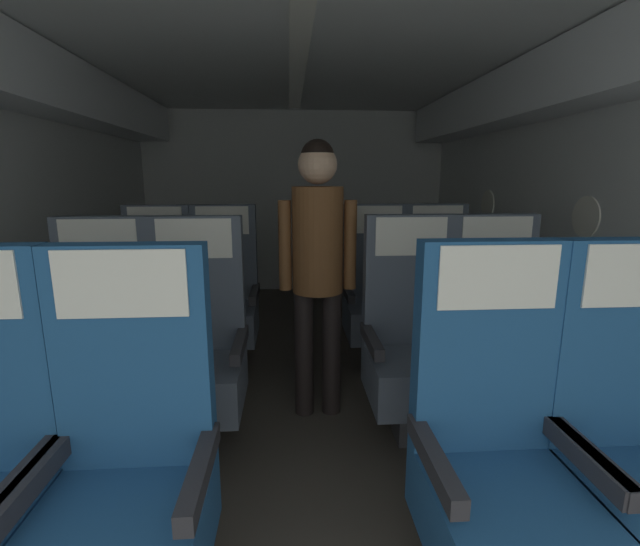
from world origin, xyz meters
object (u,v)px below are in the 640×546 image
seat_a_right_aisle (637,457)px  seat_c_right_window (377,299)px  seat_b_right_aisle (496,345)px  flight_attendant (318,253)px  seat_c_left_aisle (224,301)px  seat_b_right_window (411,347)px  seat_b_left_window (103,355)px  seat_c_right_aisle (437,298)px  seat_a_right_window (496,463)px  seat_c_left_window (158,303)px  seat_a_left_aisle (128,481)px  seat_b_left_aisle (197,353)px

seat_a_right_aisle → seat_c_right_window: (-0.46, 1.94, 0.00)m
seat_a_right_aisle → seat_b_right_aisle: same height
flight_attendant → seat_c_left_aisle: bearing=129.6°
seat_b_right_window → seat_c_right_window: size_ratio=1.00×
seat_b_right_window → seat_c_right_window: same height
seat_b_right_window → seat_c_left_aisle: size_ratio=1.00×
seat_b_right_window → seat_b_left_window: bearing=-180.0°
seat_c_left_aisle → seat_b_right_window: bearing=-41.2°
seat_a_right_aisle → flight_attendant: 1.62m
seat_c_left_aisle → seat_b_left_window: bearing=-115.7°
seat_b_left_window → seat_b_right_aisle: size_ratio=1.00×
seat_c_right_window → seat_c_right_aisle: bearing=-0.7°
seat_a_right_window → seat_c_right_window: bearing=90.0°
seat_c_left_window → flight_attendant: 1.39m
flight_attendant → seat_b_right_aisle: bearing=-16.5°
seat_c_right_window → seat_c_left_window: bearing=-179.8°
seat_c_left_window → seat_b_right_window: bearing=-31.2°
seat_a_right_aisle → seat_c_right_aisle: 1.93m
seat_c_left_aisle → seat_c_right_window: bearing=-0.5°
seat_a_left_aisle → flight_attendant: (0.64, 1.23, 0.47)m
seat_b_right_aisle → seat_b_right_window: (-0.46, -0.00, 0.00)m
seat_a_right_aisle → seat_c_right_window: 1.99m
seat_a_left_aisle → seat_a_right_aisle: (1.58, 0.00, 0.00)m
seat_a_left_aisle → seat_c_right_window: bearing=60.0°
seat_a_left_aisle → seat_a_right_aisle: size_ratio=1.00×
seat_a_right_aisle → seat_b_right_aisle: 0.98m
seat_a_left_aisle → flight_attendant: bearing=62.6°
seat_c_left_window → seat_a_left_aisle: bearing=-76.6°
seat_b_right_window → seat_c_left_window: 1.85m
seat_a_left_aisle → seat_b_right_aisle: same height
seat_a_left_aisle → seat_b_left_window: same height
seat_b_left_aisle → seat_b_right_window: bearing=0.4°
seat_c_left_aisle → flight_attendant: bearing=-48.8°
seat_b_right_window → flight_attendant: flight_attendant is taller
seat_b_left_window → seat_c_right_window: 1.85m
seat_b_left_aisle → seat_a_right_aisle: bearing=-31.7°
seat_a_left_aisle → seat_c_left_aisle: size_ratio=1.00×
seat_a_left_aisle → seat_a_right_aisle: same height
seat_a_right_aisle → seat_c_left_aisle: (-1.58, 1.95, 0.00)m
seat_a_left_aisle → flight_attendant: 1.46m
seat_b_left_aisle → seat_c_right_window: same height
seat_c_left_aisle → flight_attendant: (0.63, -0.72, 0.47)m
flight_attendant → seat_c_right_window: bearing=54.2°
seat_b_right_window → seat_c_right_window: (0.01, 0.96, 0.00)m
seat_a_left_aisle → seat_c_left_window: 1.99m
seat_a_left_aisle → seat_b_left_window: bearing=115.3°
seat_b_right_window → flight_attendant: (-0.48, 0.25, 0.47)m
seat_a_right_aisle → seat_c_right_aisle: same height
seat_b_left_aisle → seat_b_right_aisle: (1.57, 0.01, 0.00)m
seat_c_left_window → seat_c_right_aisle: 2.04m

